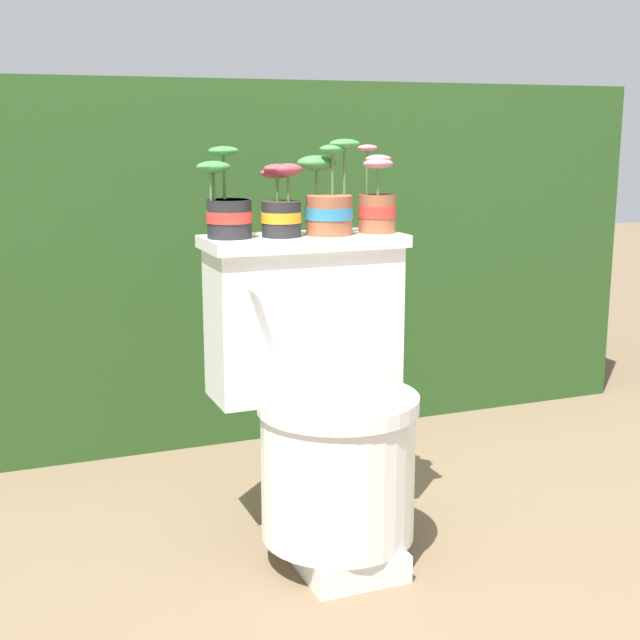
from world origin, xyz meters
The scene contains 7 objects.
ground_plane centered at (0.00, 0.00, 0.00)m, with size 12.00×12.00×0.00m, color brown.
hedge_backdrop centered at (0.00, 1.31, 0.58)m, with size 2.87×0.86×1.16m.
toilet centered at (-0.06, 0.09, 0.36)m, with size 0.49×0.51×0.76m.
potted_plant_left centered at (-0.25, 0.24, 0.83)m, with size 0.13×0.11×0.22m.
potted_plant_midleft centered at (-0.12, 0.22, 0.83)m, with size 0.10×0.11×0.18m.
potted_plant_middle centered at (0.00, 0.21, 0.84)m, with size 0.15×0.13×0.23m.
potted_plant_midright centered at (0.13, 0.20, 0.83)m, with size 0.10×0.11×0.22m.
Camera 1 is at (-0.83, -1.82, 1.01)m, focal length 50.00 mm.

